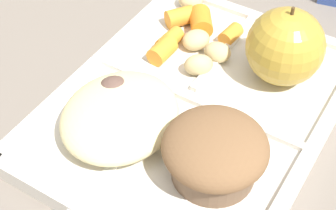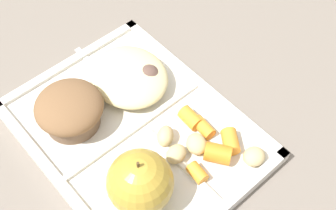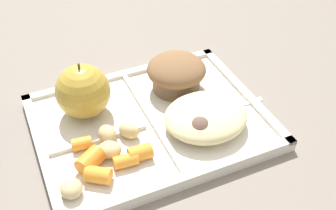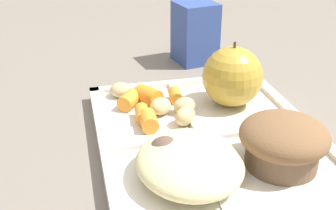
{
  "view_description": "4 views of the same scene",
  "coord_description": "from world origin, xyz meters",
  "px_view_note": "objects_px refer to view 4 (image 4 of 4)",
  "views": [
    {
      "loc": [
        0.35,
        0.18,
        0.42
      ],
      "look_at": [
        0.04,
        -0.01,
        0.04
      ],
      "focal_mm": 56.58,
      "sensor_mm": 36.0,
      "label": 1
    },
    {
      "loc": [
        -0.29,
        0.19,
        0.56
      ],
      "look_at": [
        -0.01,
        -0.05,
        0.04
      ],
      "focal_mm": 47.35,
      "sensor_mm": 36.0,
      "label": 2
    },
    {
      "loc": [
        -0.17,
        -0.46,
        0.46
      ],
      "look_at": [
        0.02,
        -0.02,
        0.05
      ],
      "focal_mm": 45.12,
      "sensor_mm": 36.0,
      "label": 3
    },
    {
      "loc": [
        0.44,
        -0.16,
        0.29
      ],
      "look_at": [
        -0.02,
        -0.05,
        0.06
      ],
      "focal_mm": 46.37,
      "sensor_mm": 36.0,
      "label": 4
    }
  ],
  "objects_px": {
    "plastic_fork": "(218,192)",
    "bran_muffin": "(283,141)",
    "lunch_tray": "(210,143)",
    "milk_carton": "(195,33)",
    "green_apple": "(232,77)"
  },
  "relations": [
    {
      "from": "lunch_tray",
      "to": "bran_muffin",
      "type": "distance_m",
      "value": 0.1
    },
    {
      "from": "lunch_tray",
      "to": "green_apple",
      "type": "xyz_separation_m",
      "value": [
        -0.09,
        0.06,
        0.05
      ]
    },
    {
      "from": "green_apple",
      "to": "plastic_fork",
      "type": "xyz_separation_m",
      "value": [
        0.19,
        -0.08,
        -0.04
      ]
    },
    {
      "from": "lunch_tray",
      "to": "bran_muffin",
      "type": "height_order",
      "value": "bran_muffin"
    },
    {
      "from": "lunch_tray",
      "to": "milk_carton",
      "type": "height_order",
      "value": "milk_carton"
    },
    {
      "from": "plastic_fork",
      "to": "bran_muffin",
      "type": "bearing_deg",
      "value": 110.22
    },
    {
      "from": "plastic_fork",
      "to": "milk_carton",
      "type": "xyz_separation_m",
      "value": [
        -0.4,
        0.09,
        0.04
      ]
    },
    {
      "from": "green_apple",
      "to": "plastic_fork",
      "type": "bearing_deg",
      "value": -24.04
    },
    {
      "from": "bran_muffin",
      "to": "milk_carton",
      "type": "height_order",
      "value": "milk_carton"
    },
    {
      "from": "bran_muffin",
      "to": "milk_carton",
      "type": "relative_size",
      "value": 0.89
    },
    {
      "from": "plastic_fork",
      "to": "lunch_tray",
      "type": "bearing_deg",
      "value": 166.13
    },
    {
      "from": "lunch_tray",
      "to": "plastic_fork",
      "type": "bearing_deg",
      "value": -13.87
    },
    {
      "from": "green_apple",
      "to": "bran_muffin",
      "type": "height_order",
      "value": "green_apple"
    },
    {
      "from": "lunch_tray",
      "to": "milk_carton",
      "type": "relative_size",
      "value": 3.19
    },
    {
      "from": "green_apple",
      "to": "milk_carton",
      "type": "relative_size",
      "value": 0.84
    }
  ]
}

